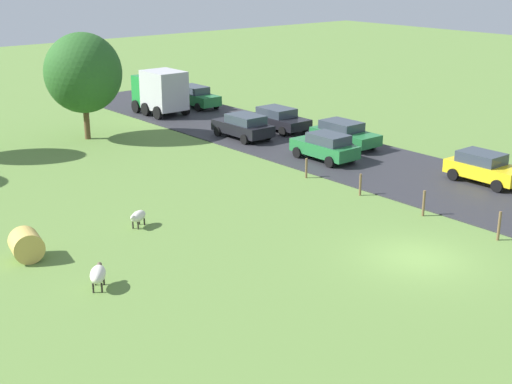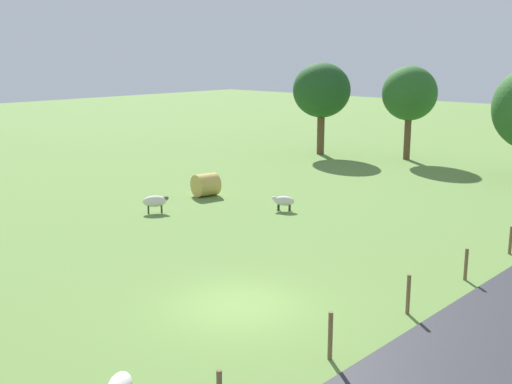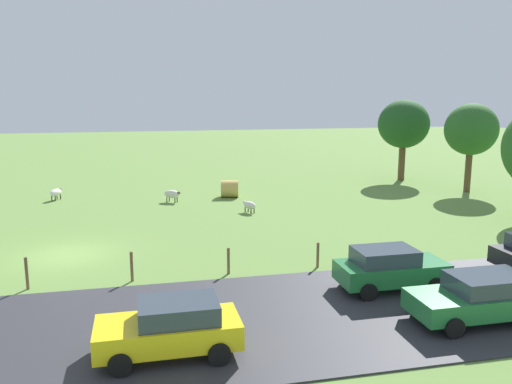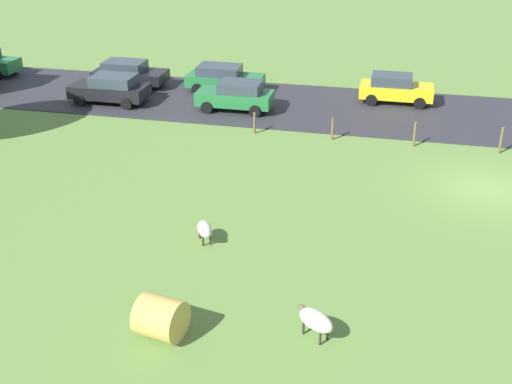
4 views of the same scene
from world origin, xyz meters
TOP-DOWN VIEW (x-y plane):
  - ground_plane at (0.00, 0.00)m, footprint 160.00×160.00m
  - sheep_1 at (-10.99, 5.54)m, footprint 1.11×1.26m
  - sheep_3 at (-6.67, 10.04)m, footprint 1.13×0.90m
  - hay_bale_0 at (-11.88, 9.72)m, footprint 1.42×1.44m
  - tree_0 at (-9.93, 27.63)m, footprint 3.86×3.86m
  - tree_2 at (-15.98, 25.38)m, footprint 4.28×4.28m
  - fence_post_1 at (4.15, -0.95)m, footprint 0.12×0.12m
  - fence_post_2 at (4.15, 2.95)m, footprint 0.12×0.12m
  - fence_post_3 at (4.15, 6.85)m, footprint 0.12×0.12m
  - fence_post_4 at (4.15, 10.74)m, footprint 0.12×0.12m

SIDE VIEW (x-z plane):
  - ground_plane at x=0.00m, z-range 0.00..0.00m
  - sheep_3 at x=-6.67m, z-range 0.13..0.86m
  - fence_post_4 at x=4.15m, z-range 0.00..1.09m
  - fence_post_3 at x=4.15m, z-range 0.00..1.12m
  - sheep_1 at x=-10.99m, z-range 0.14..0.98m
  - hay_bale_0 at x=-11.88m, z-range 0.00..1.21m
  - fence_post_2 at x=4.15m, z-range 0.00..1.22m
  - fence_post_1 at x=4.15m, z-range 0.00..1.27m
  - tree_0 at x=-9.93m, z-range 1.37..8.01m
  - tree_2 at x=-15.98m, z-range 1.35..8.17m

